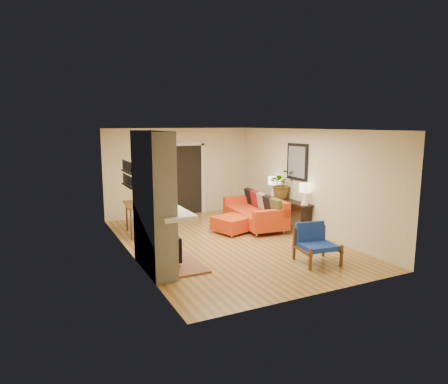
{
  "coord_description": "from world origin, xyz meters",
  "views": [
    {
      "loc": [
        -4.04,
        -8.05,
        2.72
      ],
      "look_at": [
        0.0,
        0.2,
        1.15
      ],
      "focal_mm": 32.0,
      "sensor_mm": 36.0,
      "label": 1
    }
  ],
  "objects_px": {
    "blue_chair": "(315,241)",
    "lamp_near": "(305,191)",
    "lamp_far": "(273,184)",
    "dining_table": "(143,209)",
    "houseplant": "(282,184)",
    "ottoman": "(232,223)",
    "console_table": "(287,205)",
    "sofa": "(257,211)"
  },
  "relations": [
    {
      "from": "ottoman",
      "to": "lamp_far",
      "type": "height_order",
      "value": "lamp_far"
    },
    {
      "from": "houseplant",
      "to": "lamp_far",
      "type": "bearing_deg",
      "value": 88.69
    },
    {
      "from": "ottoman",
      "to": "console_table",
      "type": "height_order",
      "value": "console_table"
    },
    {
      "from": "sofa",
      "to": "lamp_far",
      "type": "relative_size",
      "value": 4.33
    },
    {
      "from": "blue_chair",
      "to": "lamp_far",
      "type": "bearing_deg",
      "value": 71.09
    },
    {
      "from": "houseplant",
      "to": "lamp_near",
      "type": "bearing_deg",
      "value": -89.43
    },
    {
      "from": "ottoman",
      "to": "sofa",
      "type": "bearing_deg",
      "value": 19.34
    },
    {
      "from": "console_table",
      "to": "sofa",
      "type": "bearing_deg",
      "value": 149.52
    },
    {
      "from": "dining_table",
      "to": "console_table",
      "type": "xyz_separation_m",
      "value": [
        3.64,
        -0.97,
        -0.05
      ]
    },
    {
      "from": "blue_chair",
      "to": "console_table",
      "type": "height_order",
      "value": "blue_chair"
    },
    {
      "from": "sofa",
      "to": "lamp_near",
      "type": "distance_m",
      "value": 1.5
    },
    {
      "from": "lamp_near",
      "to": "lamp_far",
      "type": "xyz_separation_m",
      "value": [
        0.0,
        1.44,
        0.0
      ]
    },
    {
      "from": "lamp_near",
      "to": "lamp_far",
      "type": "relative_size",
      "value": 1.0
    },
    {
      "from": "console_table",
      "to": "lamp_far",
      "type": "xyz_separation_m",
      "value": [
        0.0,
        0.68,
        0.49
      ]
    },
    {
      "from": "ottoman",
      "to": "blue_chair",
      "type": "relative_size",
      "value": 1.23
    },
    {
      "from": "ottoman",
      "to": "console_table",
      "type": "relative_size",
      "value": 0.54
    },
    {
      "from": "sofa",
      "to": "houseplant",
      "type": "height_order",
      "value": "houseplant"
    },
    {
      "from": "sofa",
      "to": "blue_chair",
      "type": "xyz_separation_m",
      "value": [
        -0.42,
        -2.95,
        0.03
      ]
    },
    {
      "from": "sofa",
      "to": "dining_table",
      "type": "distance_m",
      "value": 3.02
    },
    {
      "from": "blue_chair",
      "to": "lamp_far",
      "type": "relative_size",
      "value": 1.51
    },
    {
      "from": "dining_table",
      "to": "lamp_near",
      "type": "relative_size",
      "value": 3.33
    },
    {
      "from": "dining_table",
      "to": "blue_chair",
      "type": "bearing_deg",
      "value": -54.24
    },
    {
      "from": "console_table",
      "to": "lamp_near",
      "type": "xyz_separation_m",
      "value": [
        0.0,
        -0.75,
        0.49
      ]
    },
    {
      "from": "sofa",
      "to": "ottoman",
      "type": "relative_size",
      "value": 2.33
    },
    {
      "from": "ottoman",
      "to": "lamp_near",
      "type": "height_order",
      "value": "lamp_near"
    },
    {
      "from": "lamp_near",
      "to": "dining_table",
      "type": "bearing_deg",
      "value": 154.74
    },
    {
      "from": "dining_table",
      "to": "console_table",
      "type": "distance_m",
      "value": 3.77
    },
    {
      "from": "console_table",
      "to": "lamp_far",
      "type": "height_order",
      "value": "lamp_far"
    },
    {
      "from": "lamp_far",
      "to": "houseplant",
      "type": "xyz_separation_m",
      "value": [
        -0.01,
        -0.44,
        0.06
      ]
    },
    {
      "from": "dining_table",
      "to": "houseplant",
      "type": "bearing_deg",
      "value": -11.21
    },
    {
      "from": "houseplant",
      "to": "ottoman",
      "type": "bearing_deg",
      "value": -173.93
    },
    {
      "from": "ottoman",
      "to": "lamp_far",
      "type": "relative_size",
      "value": 1.86
    },
    {
      "from": "ottoman",
      "to": "lamp_near",
      "type": "xyz_separation_m",
      "value": [
        1.61,
        -0.83,
        0.83
      ]
    },
    {
      "from": "dining_table",
      "to": "lamp_far",
      "type": "distance_m",
      "value": 3.68
    },
    {
      "from": "console_table",
      "to": "lamp_near",
      "type": "height_order",
      "value": "lamp_near"
    },
    {
      "from": "lamp_far",
      "to": "ottoman",
      "type": "bearing_deg",
      "value": -159.37
    },
    {
      "from": "blue_chair",
      "to": "lamp_near",
      "type": "relative_size",
      "value": 1.51
    },
    {
      "from": "ottoman",
      "to": "houseplant",
      "type": "xyz_separation_m",
      "value": [
        1.6,
        0.17,
        0.89
      ]
    },
    {
      "from": "lamp_near",
      "to": "console_table",
      "type": "bearing_deg",
      "value": 90.0
    },
    {
      "from": "houseplant",
      "to": "blue_chair",
      "type": "bearing_deg",
      "value": -111.43
    },
    {
      "from": "dining_table",
      "to": "houseplant",
      "type": "distance_m",
      "value": 3.74
    },
    {
      "from": "lamp_near",
      "to": "houseplant",
      "type": "bearing_deg",
      "value": 90.57
    }
  ]
}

